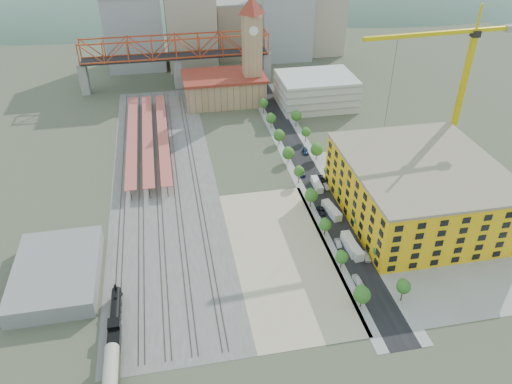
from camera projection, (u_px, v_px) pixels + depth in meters
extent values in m
plane|color=#474C38|center=(272.00, 194.00, 170.00)|extent=(400.00, 400.00, 0.00)
cube|color=#605E59|center=(164.00, 178.00, 178.58)|extent=(36.00, 165.00, 0.06)
cube|color=tan|center=(283.00, 254.00, 143.50)|extent=(28.00, 67.00, 0.06)
cube|color=black|center=(306.00, 167.00, 184.84)|extent=(12.00, 170.00, 0.06)
cube|color=gray|center=(291.00, 169.00, 183.97)|extent=(3.00, 170.00, 0.04)
cube|color=gray|center=(320.00, 166.00, 185.73)|extent=(3.00, 170.00, 0.04)
cube|color=gray|center=(422.00, 213.00, 160.76)|extent=(50.00, 90.00, 0.06)
cube|color=#382B23|center=(122.00, 182.00, 176.17)|extent=(0.12, 160.00, 0.18)
cube|color=#382B23|center=(126.00, 181.00, 176.40)|extent=(0.12, 160.00, 0.18)
cube|color=#382B23|center=(139.00, 180.00, 177.13)|extent=(0.12, 160.00, 0.18)
cube|color=#382B23|center=(143.00, 180.00, 177.36)|extent=(0.12, 160.00, 0.18)
cube|color=#382B23|center=(156.00, 178.00, 178.08)|extent=(0.12, 160.00, 0.18)
cube|color=#382B23|center=(160.00, 178.00, 178.31)|extent=(0.12, 160.00, 0.18)
cube|color=#382B23|center=(173.00, 177.00, 179.04)|extent=(0.12, 160.00, 0.18)
cube|color=#382B23|center=(177.00, 176.00, 179.27)|extent=(0.12, 160.00, 0.18)
cube|color=#382B23|center=(193.00, 175.00, 180.16)|extent=(0.12, 160.00, 0.18)
cube|color=#382B23|center=(197.00, 174.00, 180.39)|extent=(0.12, 160.00, 0.18)
cube|color=#BF4E49|center=(132.00, 136.00, 197.21)|extent=(4.00, 80.00, 0.25)
cylinder|color=black|center=(133.00, 141.00, 198.31)|extent=(0.24, 0.24, 4.00)
cube|color=#BF4E49|center=(147.00, 135.00, 198.17)|extent=(4.00, 80.00, 0.25)
cylinder|color=black|center=(148.00, 140.00, 199.27)|extent=(0.24, 0.24, 4.00)
cube|color=#BF4E49|center=(163.00, 134.00, 199.13)|extent=(4.00, 80.00, 0.25)
cylinder|color=black|center=(163.00, 138.00, 200.22)|extent=(0.24, 0.24, 4.00)
cube|color=tan|center=(224.00, 89.00, 233.18)|extent=(36.00, 22.00, 12.00)
cube|color=maroon|center=(224.00, 76.00, 229.61)|extent=(38.00, 24.00, 1.20)
cube|color=tan|center=(252.00, 60.00, 225.93)|extent=(8.00, 8.00, 40.00)
cylinder|color=white|center=(254.00, 31.00, 214.88)|extent=(4.00, 0.30, 4.00)
cube|color=silver|center=(316.00, 91.00, 229.34)|extent=(34.00, 26.00, 14.00)
cube|color=gray|center=(84.00, 79.00, 240.84)|extent=(4.00, 6.00, 15.00)
cube|color=gray|center=(266.00, 67.00, 255.22)|extent=(4.00, 6.00, 15.00)
cube|color=gray|center=(178.00, 72.00, 248.03)|extent=(4.00, 6.00, 15.00)
cube|color=black|center=(176.00, 57.00, 243.64)|extent=(90.00, 9.00, 1.00)
cube|color=#FFB215|center=(418.00, 190.00, 155.36)|extent=(44.00, 50.00, 18.00)
cube|color=gray|center=(424.00, 164.00, 150.20)|extent=(44.60, 50.60, 0.80)
cube|color=gray|center=(57.00, 273.00, 133.46)|extent=(22.00, 32.00, 5.00)
cube|color=#9EA0A3|center=(134.00, 32.00, 267.23)|extent=(30.00, 25.00, 38.00)
cube|color=#B2A58C|center=(190.00, 18.00, 264.08)|extent=(26.00, 22.00, 52.00)
cube|color=gray|center=(236.00, 29.00, 286.74)|extent=(24.00, 24.00, 30.00)
cube|color=#9EA0A3|center=(285.00, 4.00, 274.46)|extent=(28.00, 22.00, 60.00)
cube|color=#B2A58C|center=(323.00, 14.00, 286.79)|extent=(22.00, 20.00, 44.00)
cube|color=brown|center=(210.00, 29.00, 293.81)|extent=(20.00, 20.00, 26.00)
ellipsoid|color=#4C6B59|center=(106.00, 101.00, 407.85)|extent=(396.00, 216.00, 180.00)
ellipsoid|color=#4C6B59|center=(251.00, 116.00, 440.20)|extent=(484.00, 264.00, 220.00)
ellipsoid|color=#4C6B59|center=(382.00, 83.00, 447.30)|extent=(418.00, 228.00, 190.00)
cylinder|color=black|center=(116.00, 307.00, 123.14)|extent=(2.53, 12.16, 2.53)
cube|color=black|center=(114.00, 327.00, 117.62)|extent=(2.84, 3.04, 3.24)
cylinder|color=black|center=(115.00, 288.00, 126.29)|extent=(0.71, 0.71, 1.62)
sphere|color=black|center=(115.00, 298.00, 124.08)|extent=(1.01, 1.01, 1.01)
cone|color=black|center=(118.00, 292.00, 129.63)|extent=(2.63, 1.62, 2.63)
cube|color=black|center=(114.00, 344.00, 114.22)|extent=(2.84, 6.08, 2.84)
cylinder|color=#ADA899|center=(110.00, 382.00, 103.32)|extent=(3.14, 18.24, 3.14)
cube|color=#DABE0E|center=(459.00, 104.00, 175.19)|extent=(1.67, 1.67, 47.05)
cube|color=black|center=(476.00, 34.00, 161.70)|extent=(2.61, 2.61, 2.09)
cube|color=#DABE0E|center=(421.00, 35.00, 156.95)|extent=(39.73, 3.71, 1.25)
cube|color=#DABE0E|center=(493.00, 29.00, 162.45)|extent=(12.60, 2.03, 1.25)
cube|color=gray|center=(510.00, 28.00, 163.88)|extent=(3.29, 2.80, 2.09)
cube|color=#DABE0E|center=(480.00, 17.00, 158.83)|extent=(0.52, 0.52, 8.36)
cube|color=silver|center=(352.00, 247.00, 144.07)|extent=(3.89, 10.58, 2.83)
cube|color=silver|center=(351.00, 245.00, 145.08)|extent=(2.69, 10.15, 2.77)
cube|color=silver|center=(331.00, 210.00, 159.56)|extent=(4.13, 10.02, 2.66)
cube|color=silver|center=(317.00, 184.00, 172.78)|extent=(2.46, 8.75, 2.38)
imported|color=white|center=(358.00, 281.00, 133.32)|extent=(2.18, 4.82, 1.60)
imported|color=#A4A3A8|center=(338.00, 243.00, 146.76)|extent=(1.71, 4.17, 1.34)
imported|color=black|center=(321.00, 211.00, 160.37)|extent=(2.31, 4.84, 1.33)
imported|color=navy|center=(301.00, 173.00, 180.17)|extent=(2.21, 5.13, 1.47)
imported|color=white|center=(367.00, 256.00, 141.65)|extent=(2.44, 4.72, 1.54)
imported|color=#AFAEB4|center=(326.00, 187.00, 172.58)|extent=(1.42, 4.05, 1.33)
imported|color=black|center=(322.00, 179.00, 176.83)|extent=(2.26, 4.78, 1.32)
imported|color=navy|center=(306.00, 151.00, 193.90)|extent=(2.36, 4.85, 1.36)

